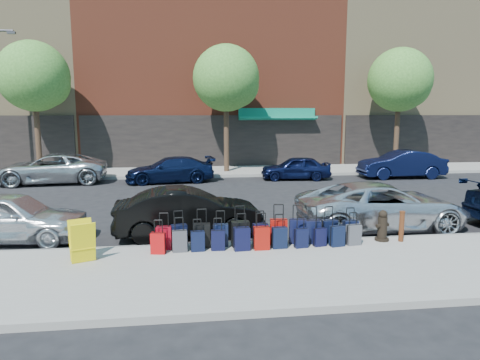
{
  "coord_description": "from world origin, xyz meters",
  "views": [
    {
      "loc": [
        -1.8,
        -15.46,
        3.59
      ],
      "look_at": [
        -0.06,
        -1.5,
        1.36
      ],
      "focal_mm": 32.0,
      "sensor_mm": 36.0,
      "label": 1
    }
  ],
  "objects": [
    {
      "name": "suitcase_back_10",
      "position": [
        2.49,
        -5.08,
        0.42
      ],
      "size": [
        0.39,
        0.26,
        0.86
      ],
      "rotation": [
        0.0,
        0.0,
        0.16
      ],
      "color": "#414247",
      "rests_on": "sidewalk_near"
    },
    {
      "name": "car_near_1",
      "position": [
        -1.79,
        -3.21,
        0.7
      ],
      "size": [
        4.37,
        1.78,
        1.41
      ],
      "primitive_type": "imported",
      "rotation": [
        0.0,
        0.0,
        1.64
      ],
      "color": "black",
      "rests_on": "ground"
    },
    {
      "name": "fire_hydrant",
      "position": [
        3.41,
        -4.81,
        0.54
      ],
      "size": [
        0.43,
        0.38,
        0.84
      ],
      "rotation": [
        0.0,
        0.0,
        0.39
      ],
      "color": "black",
      "rests_on": "sidewalk_near"
    },
    {
      "name": "suitcase_back_0",
      "position": [
        -2.55,
        -5.17,
        0.41
      ],
      "size": [
        0.38,
        0.26,
        0.84
      ],
      "rotation": [
        0.0,
        0.0,
        -0.16
      ],
      "color": "#AB0B0C",
      "rests_on": "sidewalk_near"
    },
    {
      "name": "suitcase_front_0",
      "position": [
        -2.42,
        -4.83,
        0.44
      ],
      "size": [
        0.4,
        0.24,
        0.93
      ],
      "rotation": [
        0.0,
        0.0,
        -0.08
      ],
      "color": "maroon",
      "rests_on": "sidewalk_near"
    },
    {
      "name": "tree_left",
      "position": [
        -9.86,
        9.5,
        5.41
      ],
      "size": [
        3.8,
        3.8,
        7.27
      ],
      "color": "black",
      "rests_on": "sidewalk_far"
    },
    {
      "name": "sidewalk_near",
      "position": [
        0.0,
        -6.5,
        0.07
      ],
      "size": [
        60.0,
        4.0,
        0.15
      ],
      "primitive_type": "cube",
      "color": "gray",
      "rests_on": "ground"
    },
    {
      "name": "car_far_2",
      "position": [
        3.98,
        6.79,
        0.63
      ],
      "size": [
        3.83,
        1.85,
        1.26
      ],
      "primitive_type": "imported",
      "rotation": [
        0.0,
        0.0,
        -1.67
      ],
      "color": "#0C1336",
      "rests_on": "ground"
    },
    {
      "name": "curb_near",
      "position": [
        0.0,
        -4.48,
        0.07
      ],
      "size": [
        60.0,
        0.08,
        0.15
      ],
      "primitive_type": "cube",
      "color": "gray",
      "rests_on": "ground"
    },
    {
      "name": "building_right",
      "position": [
        16.0,
        17.99,
        8.98
      ],
      "size": [
        15.0,
        12.12,
        18.0
      ],
      "color": "#907C58",
      "rests_on": "ground"
    },
    {
      "name": "ground",
      "position": [
        0.0,
        0.0,
        0.0
      ],
      "size": [
        120.0,
        120.0,
        0.0
      ],
      "primitive_type": "plane",
      "color": "black",
      "rests_on": "ground"
    },
    {
      "name": "suitcase_front_7",
      "position": [
        1.07,
        -4.75,
        0.47
      ],
      "size": [
        0.46,
        0.31,
        1.03
      ],
      "rotation": [
        0.0,
        0.0,
        -0.18
      ],
      "color": "black",
      "rests_on": "sidewalk_near"
    },
    {
      "name": "tree_right",
      "position": [
        11.14,
        9.5,
        5.41
      ],
      "size": [
        3.8,
        3.8,
        7.27
      ],
      "color": "black",
      "rests_on": "sidewalk_far"
    },
    {
      "name": "car_far_0",
      "position": [
        -8.69,
        7.07,
        0.76
      ],
      "size": [
        5.65,
        2.98,
        1.52
      ],
      "primitive_type": "imported",
      "rotation": [
        0.0,
        0.0,
        -1.48
      ],
      "color": "silver",
      "rests_on": "ground"
    },
    {
      "name": "suitcase_back_6",
      "position": [
        0.5,
        -5.11,
        0.43
      ],
      "size": [
        0.38,
        0.23,
        0.88
      ],
      "rotation": [
        0.0,
        0.0,
        0.05
      ],
      "color": "black",
      "rests_on": "sidewalk_near"
    },
    {
      "name": "suitcase_front_9",
      "position": [
        1.94,
        -4.76,
        0.45
      ],
      "size": [
        0.43,
        0.27,
        0.97
      ],
      "rotation": [
        0.0,
        0.0,
        0.14
      ],
      "color": "black",
      "rests_on": "sidewalk_near"
    },
    {
      "name": "sidewalk_far",
      "position": [
        0.0,
        10.0,
        0.07
      ],
      "size": [
        60.0,
        4.0,
        0.15
      ],
      "primitive_type": "cube",
      "color": "gray",
      "rests_on": "ground"
    },
    {
      "name": "building_center",
      "position": [
        0.0,
        17.99,
        9.98
      ],
      "size": [
        17.0,
        12.85,
        20.0
      ],
      "color": "maroon",
      "rests_on": "ground"
    },
    {
      "name": "suitcase_front_8",
      "position": [
        1.46,
        -4.82,
        0.46
      ],
      "size": [
        0.42,
        0.24,
        0.99
      ],
      "rotation": [
        0.0,
        0.0,
        -0.04
      ],
      "color": "black",
      "rests_on": "sidewalk_near"
    },
    {
      "name": "suitcase_front_4",
      "position": [
        -0.47,
        -4.84,
        0.48
      ],
      "size": [
        0.46,
        0.28,
        1.06
      ],
      "rotation": [
        0.0,
        0.0,
        0.08
      ],
      "color": "black",
      "rests_on": "sidewalk_near"
    },
    {
      "name": "suitcase_back_7",
      "position": [
        1.07,
        -5.13,
        0.4
      ],
      "size": [
        0.36,
        0.24,
        0.8
      ],
      "rotation": [
        0.0,
        0.0,
        0.14
      ],
      "color": "black",
      "rests_on": "sidewalk_near"
    },
    {
      "name": "bollard",
      "position": [
        3.88,
        -4.95,
        0.58
      ],
      "size": [
        0.15,
        0.15,
        0.83
      ],
      "color": "#38190C",
      "rests_on": "sidewalk_near"
    },
    {
      "name": "suitcase_front_6",
      "position": [
        0.55,
        -4.78,
        0.48
      ],
      "size": [
        0.47,
        0.3,
        1.07
      ],
      "rotation": [
        0.0,
        0.0,
        -0.13
      ],
      "color": "#930E09",
      "rests_on": "sidewalk_near"
    },
    {
      "name": "display_rack",
      "position": [
        -4.26,
        -5.52,
        0.62
      ],
      "size": [
        0.72,
        0.75,
        0.96
      ],
      "rotation": [
        0.0,
        0.0,
        0.39
      ],
      "color": "yellow",
      "rests_on": "sidewalk_near"
    },
    {
      "name": "curb_far",
      "position": [
        0.0,
        7.98,
        0.07
      ],
      "size": [
        60.0,
        0.08,
        0.15
      ],
      "primitive_type": "cube",
      "color": "gray",
      "rests_on": "ground"
    },
    {
      "name": "suitcase_front_1",
      "position": [
        -2.04,
        -4.76,
        0.45
      ],
      "size": [
        0.43,
        0.29,
        0.96
      ],
      "rotation": [
        0.0,
        0.0,
        0.19
      ],
      "color": "black",
      "rests_on": "sidewalk_near"
    },
    {
      "name": "suitcase_front_3",
      "position": [
        -0.98,
        -4.76,
        0.44
      ],
      "size": [
        0.4,
        0.23,
        0.93
      ],
      "rotation": [
        0.0,
        0.0,
        -0.05
      ],
      "color": "black",
      "rests_on": "sidewalk_near"
    },
    {
      "name": "suitcase_back_2",
      "position": [
        -1.58,
        -5.09,
        0.4
      ],
      "size": [
        0.35,
        0.22,
        0.81
      ],
      "rotation": [
        0.0,
        0.0,
        0.07
      ],
      "color": "black",
      "rests_on": "sidewalk_near"
    },
    {
      "name": "car_near_0",
      "position": [
        -6.74,
        -3.2,
        0.71
      ],
      "size": [
        4.34,
        2.1,
        1.43
      ],
      "primitive_type": "imported",
      "rotation": [
        0.0,
        0.0,
        1.47
      ],
      "color": "silver",
      "rests_on": "ground"
    },
    {
      "name": "suitcase_back_8",
      "position": [
        1.58,
        -5.08,
        0.39
      ],
      "size": [
        0.35,
        0.24,
        0.76
      ],
      "rotation": [
        0.0,
        0.0,
        0.2
      ],
      "color": "black",
      "rests_on": "sidewalk_near"
    },
    {
      "name": "suitcase_back_3",
      "position": [
        -1.07,
        -5.08,
        0.41
      ],
      "size": [
        0.35,
        0.21,
        0.82
      ],
      "rotation": [
        0.0,
        0.0,
        -0.05
      ],
      "color": "black",
      "rests_on": "sidewalk_near"
    },
    {
      "name": "suitcase_back_4",
      "position": [
        -0.47,
        -5.17,
        0.44
      ],
      "size": [
        0.41,
        0.26,
        0.94
      ],
      "rotation": [
        0.0,
        0.0,
        0.08
      ],
      "color": "black",
      "rests_on": "sidewalk_near"
    },
    {
      "name": "suitcase_front_5",
      "position": [
        0.06,
        -4.79,
        0.44
      ],
      "size": [
        0.4,
        0.25,
        0.91
      ],
      "rotation": [
        0.0,
        0.0,
        0.12
      ],
      "color": "black",
      "rests_on": "sidewalk_near"
    },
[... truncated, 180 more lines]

